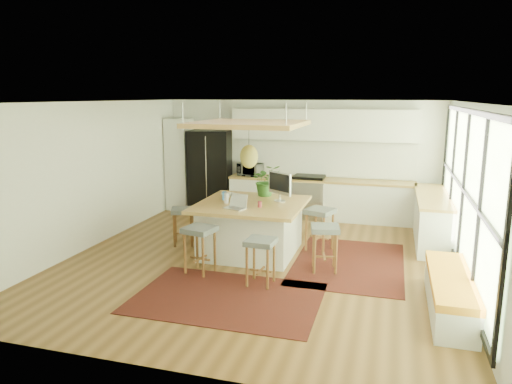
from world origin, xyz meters
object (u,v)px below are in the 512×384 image
(island, at_px, (251,228))
(stool_left_side, at_px, (183,226))
(fridge, at_px, (211,174))
(stool_near_right, at_px, (261,262))
(island_plant, at_px, (266,184))
(stool_near_left, at_px, (200,251))
(stool_right_back, at_px, (319,232))
(laptop, at_px, (235,202))
(monitor, at_px, (280,187))
(microwave, at_px, (250,168))
(stool_right_front, at_px, (325,250))

(island, distance_m, stool_left_side, 1.40)
(fridge, height_order, stool_near_right, fridge)
(island, height_order, island_plant, island_plant)
(stool_near_left, height_order, stool_left_side, stool_near_left)
(stool_right_back, bearing_deg, laptop, -142.69)
(island, distance_m, island_plant, 0.97)
(stool_right_back, bearing_deg, stool_near_right, -107.79)
(fridge, xyz_separation_m, monitor, (2.35, -2.58, 0.26))
(monitor, bearing_deg, stool_left_side, -140.41)
(microwave, bearing_deg, stool_near_right, -57.38)
(stool_right_front, bearing_deg, fridge, 134.46)
(island, bearing_deg, stool_right_back, 22.89)
(island, bearing_deg, laptop, -105.80)
(stool_right_back, bearing_deg, island, -157.11)
(stool_right_front, distance_m, stool_right_back, 1.04)
(stool_near_right, distance_m, stool_right_back, 1.96)
(island_plant, bearing_deg, microwave, 114.18)
(stool_near_right, bearing_deg, microwave, 108.88)
(stool_right_back, height_order, island_plant, island_plant)
(stool_near_left, distance_m, laptop, 1.03)
(stool_right_front, xyz_separation_m, laptop, (-1.54, 0.02, 0.70))
(microwave, bearing_deg, stool_right_front, -41.95)
(stool_right_back, distance_m, island_plant, 1.35)
(stool_near_right, bearing_deg, stool_left_side, 142.58)
(stool_right_back, xyz_separation_m, monitor, (-0.70, -0.24, 0.83))
(stool_left_side, height_order, island_plant, island_plant)
(island, bearing_deg, fridge, 123.78)
(fridge, relative_size, island_plant, 3.29)
(stool_right_front, relative_size, laptop, 2.05)
(stool_right_front, distance_m, monitor, 1.48)
(laptop, bearing_deg, island, 92.40)
(fridge, bearing_deg, stool_right_front, -52.66)
(laptop, xyz_separation_m, monitor, (0.60, 0.75, 0.14))
(stool_near_left, bearing_deg, microwave, 95.17)
(island, xyz_separation_m, stool_left_side, (-1.39, 0.12, -0.11))
(island, xyz_separation_m, island_plant, (0.09, 0.66, 0.70))
(stool_right_back, bearing_deg, stool_left_side, -171.73)
(island, xyz_separation_m, microwave, (-0.86, 2.79, 0.65))
(stool_near_right, height_order, island_plant, island_plant)
(island_plant, bearing_deg, fridge, 132.45)
(island, distance_m, stool_right_back, 1.26)
(stool_right_front, distance_m, laptop, 1.69)
(island_plant, bearing_deg, monitor, -48.35)
(stool_left_side, bearing_deg, island, -4.87)
(stool_near_left, distance_m, stool_right_front, 2.01)
(stool_right_front, xyz_separation_m, stool_left_side, (-2.79, 0.64, 0.00))
(island, relative_size, stool_right_front, 2.46)
(stool_near_right, relative_size, stool_left_side, 1.01)
(stool_near_left, distance_m, monitor, 1.91)
(fridge, distance_m, stool_right_back, 3.89)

